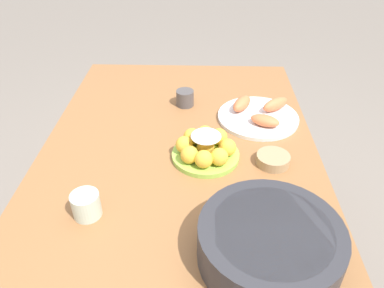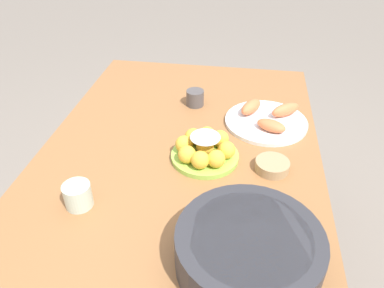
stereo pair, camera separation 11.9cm
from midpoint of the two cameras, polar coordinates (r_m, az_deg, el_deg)
ground_plane at (r=1.75m, az=-3.59°, el=-20.07°), size 12.00×12.00×0.00m
dining_table at (r=1.28m, az=-4.59°, el=-4.30°), size 1.37×0.91×0.71m
cake_plate at (r=1.18m, az=-0.86°, el=-0.73°), size 0.22×0.22×0.09m
serving_bowl at (r=0.89m, az=7.95°, el=-14.78°), size 0.33×0.33×0.10m
sauce_bowl at (r=1.18m, az=9.46°, el=-2.40°), size 0.10×0.10×0.03m
seafood_platter at (r=1.40m, az=7.76°, el=4.44°), size 0.30×0.30×0.06m
cup_near at (r=1.04m, az=-19.05°, el=-8.91°), size 0.08×0.08×0.07m
cup_far at (r=1.47m, az=-3.41°, el=6.94°), size 0.07×0.07×0.06m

